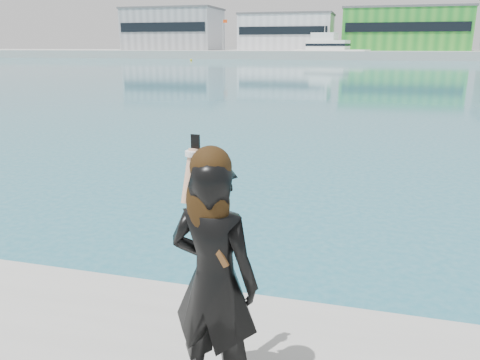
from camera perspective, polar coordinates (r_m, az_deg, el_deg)
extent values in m
cube|color=#9E9E99|center=(133.27, 15.51, 14.55)|extent=(320.00, 40.00, 2.00)
cube|color=gray|center=(142.44, -8.10, 17.64)|extent=(26.00, 16.00, 11.00)
cube|color=black|center=(135.03, -9.52, 17.91)|extent=(24.70, 0.20, 2.42)
cube|color=#59595B|center=(142.73, -8.20, 19.94)|extent=(26.52, 16.32, 0.50)
cube|color=silver|center=(133.15, 5.75, 17.40)|extent=(24.00, 15.00, 9.00)
cube|color=black|center=(125.68, 5.15, 17.70)|extent=(22.80, 0.20, 1.98)
cube|color=#59595B|center=(133.35, 5.81, 19.44)|extent=(24.48, 15.30, 0.50)
cube|color=#238E2A|center=(131.54, 19.34, 16.85)|extent=(30.00, 16.00, 10.00)
cube|color=black|center=(123.47, 19.61, 17.17)|extent=(28.50, 0.20, 2.20)
cube|color=#59595B|center=(131.79, 19.56, 19.12)|extent=(30.60, 16.32, 0.50)
cylinder|color=silver|center=(130.01, -2.10, 17.28)|extent=(0.16, 0.16, 8.00)
cube|color=#E7410D|center=(129.95, -1.85, 18.78)|extent=(1.20, 0.04, 0.80)
cylinder|color=silver|center=(126.18, 26.08, 15.77)|extent=(0.16, 0.16, 8.00)
cube|color=#E7410D|center=(126.41, 26.56, 17.26)|extent=(1.20, 0.04, 0.80)
cube|color=white|center=(118.85, 11.06, 14.79)|extent=(18.22, 9.49, 2.34)
cube|color=white|center=(119.17, 10.66, 15.89)|extent=(10.50, 6.61, 2.15)
cube|color=white|center=(119.53, 10.25, 16.85)|extent=(6.54, 4.79, 1.76)
cube|color=black|center=(119.17, 10.66, 15.89)|extent=(10.72, 6.76, 0.59)
cylinder|color=silver|center=(119.58, 10.30, 17.73)|extent=(0.16, 0.16, 1.95)
sphere|color=yellow|center=(107.68, -5.98, 14.26)|extent=(0.50, 0.50, 0.50)
imported|color=black|center=(3.36, -3.18, -12.33)|extent=(0.72, 0.53, 1.80)
sphere|color=black|center=(3.04, -3.59, 1.62)|extent=(0.28, 0.28, 0.28)
ellipsoid|color=black|center=(3.06, -3.94, -2.74)|extent=(0.30, 0.16, 0.48)
cylinder|color=tan|center=(3.27, -6.03, 0.44)|extent=(0.11, 0.22, 0.39)
cylinder|color=white|center=(3.27, -5.77, 3.26)|extent=(0.11, 0.11, 0.04)
cube|color=black|center=(3.29, -5.45, 4.43)|extent=(0.07, 0.02, 0.13)
cube|color=#4C2D14|center=(3.12, -3.49, -7.29)|extent=(0.25, 0.06, 0.37)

